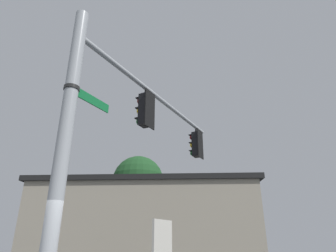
{
  "coord_description": "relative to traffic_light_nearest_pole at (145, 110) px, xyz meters",
  "views": [
    {
      "loc": [
        -3.84,
        -4.48,
        1.79
      ],
      "look_at": [
        4.31,
        -0.08,
        5.54
      ],
      "focal_mm": 30.55,
      "sensor_mm": 36.0,
      "label": 1
    }
  ],
  "objects": [
    {
      "name": "signal_pole",
      "position": [
        -2.87,
        0.03,
        -2.07
      ],
      "size": [
        0.3,
        0.3,
        7.01
      ],
      "primitive_type": "cylinder",
      "color": "#ADB2B7",
      "rests_on": "ground"
    },
    {
      "name": "tree_by_storefront",
      "position": [
        9.26,
        6.47,
        -0.06
      ],
      "size": [
        3.42,
        3.42,
        7.26
      ],
      "color": "#4C3823",
      "rests_on": "ground"
    },
    {
      "name": "traffic_light_nearest_pole",
      "position": [
        0.0,
        0.0,
        0.0
      ],
      "size": [
        0.54,
        0.49,
        1.31
      ],
      "color": "black"
    },
    {
      "name": "street_name_sign",
      "position": [
        -2.57,
        0.03,
        -0.66
      ],
      "size": [
        1.38,
        0.34,
        0.22
      ],
      "color": "#147238"
    },
    {
      "name": "storefront_building",
      "position": [
        9.99,
        6.13,
        -2.92
      ],
      "size": [
        13.36,
        15.8,
        5.28
      ],
      "color": "#A89E89",
      "rests_on": "ground"
    },
    {
      "name": "mast_arm",
      "position": [
        0.85,
        -0.04,
        0.77
      ],
      "size": [
        7.44,
        0.29,
        0.15
      ],
      "primitive_type": "cylinder",
      "rotation": [
        0.0,
        1.57,
        6.26
      ],
      "color": "#ADB2B7"
    },
    {
      "name": "traffic_light_mid_inner",
      "position": [
        3.88,
        -0.07,
        0.0
      ],
      "size": [
        0.54,
        0.49,
        1.31
      ],
      "color": "black"
    }
  ]
}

